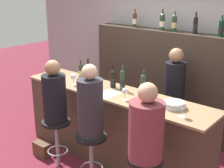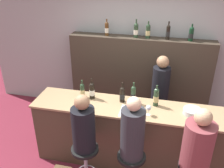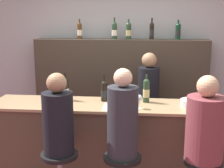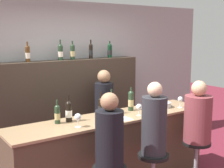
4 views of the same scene
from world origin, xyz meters
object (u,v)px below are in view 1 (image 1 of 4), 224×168
Objects in this scene: wine_bottle_backbar_1 at (162,22)px; bar_stool_middle at (91,146)px; handbag at (41,149)px; metal_bowl at (174,105)px; bartender at (173,102)px; wine_bottle_counter_3 at (123,80)px; wine_bottle_backbar_4 at (221,28)px; wine_bottle_counter_4 at (143,85)px; wine_glass_0 at (73,77)px; wine_bottle_backbar_0 at (135,19)px; guest_seated_right at (146,128)px; wine_bottle_backbar_2 at (174,23)px; wine_bottle_counter_1 at (88,72)px; bar_stool_left at (57,131)px; wine_bottle_counter_2 at (113,79)px; guest_seated_middle at (90,105)px; wine_bottle_counter_0 at (81,71)px; wine_bottle_backbar_3 at (195,25)px; wine_glass_2 at (183,106)px; wine_glass_1 at (125,91)px; guest_seated_left at (54,95)px.

wine_bottle_backbar_1 is 0.49× the size of bar_stool_middle.
bar_stool_middle is at bearing 0.00° from handbag.
bartender is at bearing 118.92° from metal_bowl.
wine_bottle_counter_3 is at bearing -116.38° from bartender.
wine_bottle_counter_4 is at bearing -111.01° from wine_bottle_backbar_4.
wine_glass_0 is 1.07m from bar_stool_middle.
wine_bottle_backbar_0 reaches higher than wine_bottle_counter_4.
guest_seated_right reaches higher than handbag.
wine_bottle_backbar_2 is 1.21m from bartender.
wine_bottle_backbar_4 reaches higher than wine_bottle_counter_4.
wine_bottle_counter_1 reaches higher than handbag.
wine_bottle_backbar_1 is 1.31× the size of metal_bowl.
bar_stool_left is (-0.37, -1.92, -1.26)m from wine_bottle_backbar_1.
bar_stool_middle is (0.63, 0.00, 0.00)m from bar_stool_left.
handbag is (-0.37, -0.00, -0.41)m from bar_stool_left.
guest_seated_right reaches higher than wine_bottle_counter_2.
wine_bottle_backbar_2 is 1.87× the size of wine_glass_0.
bar_stool_middle reaches higher than handbag.
guest_seated_middle is (0.76, -0.45, -0.08)m from wine_glass_0.
wine_bottle_backbar_1 is (-0.16, 1.19, 0.63)m from wine_bottle_counter_3.
bartender is at bearing 32.78° from wine_bottle_counter_0.
wine_bottle_backbar_1 is 0.21m from wine_bottle_backbar_2.
wine_bottle_backbar_3 is 2.48m from bar_stool_left.
wine_glass_2 is 1.28m from bartender.
wine_bottle_backbar_3 is 1.92m from wine_glass_0.
wine_bottle_backbar_3 is 0.48× the size of bar_stool_middle.
guest_seated_middle reaches higher than wine_glass_2.
wine_bottle_counter_4 is 1.43m from wine_bottle_backbar_1.
wine_bottle_backbar_0 is 1.86m from wine_glass_1.
guest_seated_right reaches higher than wine_bottle_counter_0.
bar_stool_middle is 0.76× the size of guest_seated_middle.
wine_bottle_counter_1 is 2.11× the size of wine_glass_1.
wine_bottle_backbar_2 reaches higher than wine_bottle_counter_0.
guest_seated_middle is at bearing -39.30° from wine_bottle_counter_0.
wine_bottle_counter_2 is 0.48× the size of bar_stool_left.
wine_bottle_backbar_1 is at bearing 105.53° from wine_glass_1.
wine_bottle_counter_3 is 0.51× the size of bar_stool_left.
wine_bottle_counter_4 is at bearing 126.83° from guest_seated_right.
handbag is (-0.99, -0.00, -0.41)m from bar_stool_middle.
wine_bottle_backbar_3 is at bearing 54.21° from wine_glass_0.
wine_bottle_backbar_0 is at bearing 94.89° from bar_stool_left.
wine_bottle_counter_3 is 1.02× the size of wine_bottle_counter_4.
wine_bottle_backbar_3 is at bearing 86.54° from wine_bottle_counter_4.
wine_bottle_counter_2 is 0.17m from wine_bottle_counter_3.
wine_bottle_backbar_3 is at bearing 81.20° from guest_seated_middle.
wine_bottle_backbar_1 is 0.94m from wine_bottle_backbar_4.
wine_glass_1 is 0.23× the size of bar_stool_middle.
guest_seated_right is (1.40, 0.00, -0.01)m from guest_seated_left.
bartender reaches higher than guest_seated_right.
wine_bottle_counter_1 is 1.67m from wine_glass_2.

